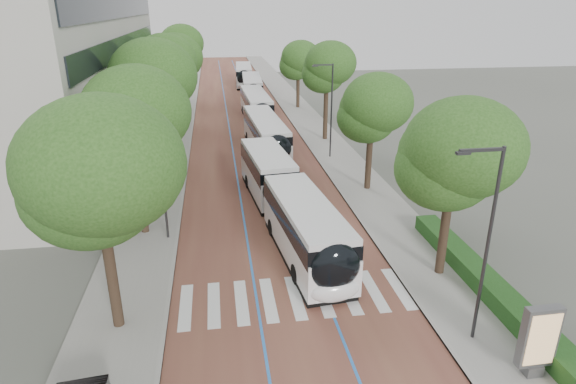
% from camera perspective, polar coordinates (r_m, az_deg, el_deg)
% --- Properties ---
extents(ground, '(160.00, 160.00, 0.00)m').
position_cam_1_polar(ground, '(21.98, 0.80, -13.87)').
color(ground, '#51544C').
rests_on(ground, ground).
extents(road, '(11.00, 140.00, 0.02)m').
position_cam_1_polar(road, '(59.15, -5.62, 8.91)').
color(road, brown).
rests_on(road, ground).
extents(sidewalk_left, '(4.00, 140.00, 0.12)m').
position_cam_1_polar(sidewalk_left, '(59.23, -12.96, 8.54)').
color(sidewalk_left, gray).
rests_on(sidewalk_left, ground).
extents(sidewalk_right, '(4.00, 140.00, 0.12)m').
position_cam_1_polar(sidewalk_right, '(59.99, 1.64, 9.23)').
color(sidewalk_right, gray).
rests_on(sidewalk_right, ground).
extents(kerb_left, '(0.20, 140.00, 0.14)m').
position_cam_1_polar(kerb_left, '(59.12, -11.11, 8.66)').
color(kerb_left, gray).
rests_on(kerb_left, ground).
extents(kerb_right, '(0.20, 140.00, 0.14)m').
position_cam_1_polar(kerb_right, '(59.68, -0.18, 9.18)').
color(kerb_right, gray).
rests_on(kerb_right, ground).
extents(zebra_crossing, '(10.55, 3.60, 0.01)m').
position_cam_1_polar(zebra_crossing, '(22.80, 0.89, -12.34)').
color(zebra_crossing, silver).
rests_on(zebra_crossing, ground).
extents(lane_line_left, '(0.12, 126.00, 0.01)m').
position_cam_1_polar(lane_line_left, '(59.08, -7.19, 8.85)').
color(lane_line_left, blue).
rests_on(lane_line_left, road).
extents(lane_line_right, '(0.12, 126.00, 0.01)m').
position_cam_1_polar(lane_line_right, '(59.25, -4.06, 9.00)').
color(lane_line_right, blue).
rests_on(lane_line_right, road).
extents(office_building, '(18.11, 40.00, 14.00)m').
position_cam_1_polar(office_building, '(48.90, -28.99, 12.13)').
color(office_building, '#9C9990').
rests_on(office_building, ground).
extents(hedge, '(1.20, 14.00, 0.80)m').
position_cam_1_polar(hedge, '(24.65, 22.52, -10.01)').
color(hedge, '#1C4016').
rests_on(hedge, sidewalk_right).
extents(streetlight_near, '(1.82, 0.20, 8.00)m').
position_cam_1_polar(streetlight_near, '(19.24, 22.35, -4.48)').
color(streetlight_near, '#2D2D30').
rests_on(streetlight_near, sidewalk_right).
extents(streetlight_far, '(1.82, 0.20, 8.00)m').
position_cam_1_polar(streetlight_far, '(41.59, 4.95, 10.41)').
color(streetlight_far, '#2D2D30').
rests_on(streetlight_far, sidewalk_right).
extents(lamp_post_left, '(0.14, 0.14, 8.00)m').
position_cam_1_polar(lamp_post_left, '(27.26, -14.75, 2.35)').
color(lamp_post_left, '#2D2D30').
rests_on(lamp_post_left, sidewalk_left).
extents(trees_left, '(6.34, 61.18, 10.01)m').
position_cam_1_polar(trees_left, '(44.00, -14.85, 13.10)').
color(trees_left, black).
rests_on(trees_left, ground).
extents(trees_right, '(5.46, 47.21, 8.97)m').
position_cam_1_polar(trees_right, '(40.15, 7.06, 11.80)').
color(trees_right, black).
rests_on(trees_right, ground).
extents(lead_bus, '(4.31, 18.55, 3.20)m').
position_cam_1_polar(lead_bus, '(28.64, -0.05, -1.32)').
color(lead_bus, black).
rests_on(lead_bus, ground).
extents(bus_queued_0, '(3.18, 12.51, 3.20)m').
position_cam_1_polar(bus_queued_0, '(43.49, -2.60, 6.63)').
color(bus_queued_0, white).
rests_on(bus_queued_0, ground).
extents(bus_queued_1, '(2.89, 12.47, 3.20)m').
position_cam_1_polar(bus_queued_1, '(56.22, -3.76, 10.00)').
color(bus_queued_1, white).
rests_on(bus_queued_1, ground).
extents(bus_queued_2, '(3.08, 12.50, 3.20)m').
position_cam_1_polar(bus_queued_2, '(68.94, -4.26, 12.10)').
color(bus_queued_2, white).
rests_on(bus_queued_2, ground).
extents(bus_queued_3, '(3.12, 12.51, 3.20)m').
position_cam_1_polar(bus_queued_3, '(82.53, -5.26, 13.60)').
color(bus_queued_3, white).
rests_on(bus_queued_3, ground).
extents(ad_panel, '(1.37, 0.53, 2.84)m').
position_cam_1_polar(ad_panel, '(19.88, 27.56, -15.28)').
color(ad_panel, '#59595B').
rests_on(ad_panel, sidewalk_right).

